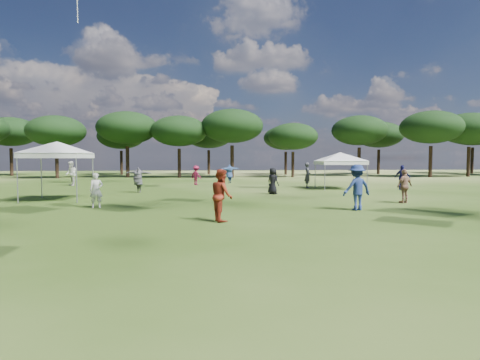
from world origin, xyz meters
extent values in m
cylinder|color=black|center=(-15.51, 44.30, 1.57)|extent=(0.36, 0.36, 3.14)
ellipsoid|color=black|center=(-15.51, 44.30, 5.03)|extent=(6.11, 6.11, 3.29)
cylinder|color=black|center=(-8.39, 45.81, 1.73)|extent=(0.40, 0.40, 3.46)
ellipsoid|color=black|center=(-8.39, 45.81, 5.54)|extent=(6.73, 6.73, 3.63)
cylinder|color=black|center=(-2.58, 44.63, 1.61)|extent=(0.37, 0.37, 3.21)
ellipsoid|color=black|center=(-2.58, 44.63, 5.14)|extent=(6.24, 6.24, 3.36)
cylinder|color=black|center=(3.26, 44.18, 1.78)|extent=(0.41, 0.41, 3.56)
ellipsoid|color=black|center=(3.26, 44.18, 5.69)|extent=(6.91, 6.91, 3.73)
cylinder|color=black|center=(10.19, 44.51, 1.44)|extent=(0.33, 0.33, 2.88)
ellipsoid|color=black|center=(10.19, 44.51, 4.61)|extent=(5.60, 5.60, 3.02)
cylinder|color=black|center=(18.96, 46.98, 1.72)|extent=(0.39, 0.39, 3.44)
ellipsoid|color=black|center=(18.96, 46.98, 5.51)|extent=(6.69, 6.69, 3.60)
cylinder|color=black|center=(25.77, 43.05, 1.77)|extent=(0.40, 0.40, 3.53)
ellipsoid|color=black|center=(25.77, 43.05, 5.65)|extent=(6.86, 6.86, 3.70)
cylinder|color=black|center=(30.65, 43.46, 1.73)|extent=(0.40, 0.40, 3.47)
ellipsoid|color=black|center=(30.65, 43.46, 5.55)|extent=(6.74, 6.74, 3.63)
cylinder|color=black|center=(-23.40, 51.57, 1.68)|extent=(0.39, 0.39, 3.37)
ellipsoid|color=black|center=(-23.40, 51.57, 5.39)|extent=(6.54, 6.54, 3.53)
cylinder|color=black|center=(-10.52, 53.31, 1.56)|extent=(0.36, 0.36, 3.11)
ellipsoid|color=black|center=(-10.52, 53.31, 4.98)|extent=(6.05, 6.05, 3.26)
cylinder|color=black|center=(0.83, 52.52, 1.60)|extent=(0.37, 0.37, 3.20)
ellipsoid|color=black|center=(0.83, 52.52, 5.12)|extent=(6.21, 6.21, 3.35)
cylinder|color=black|center=(10.82, 51.34, 1.50)|extent=(0.34, 0.34, 2.99)
ellipsoid|color=black|center=(10.82, 51.34, 4.79)|extent=(5.81, 5.81, 3.13)
cylinder|color=black|center=(23.62, 51.75, 1.66)|extent=(0.38, 0.38, 3.31)
ellipsoid|color=black|center=(23.62, 51.75, 5.30)|extent=(6.43, 6.43, 3.47)
cylinder|color=black|center=(37.30, 52.12, 1.82)|extent=(0.42, 0.42, 3.64)
ellipsoid|color=black|center=(37.30, 52.12, 5.82)|extent=(7.06, 7.06, 3.81)
cylinder|color=gray|center=(-8.88, 19.81, 1.17)|extent=(0.06, 0.06, 2.33)
cylinder|color=gray|center=(-6.14, 19.76, 1.17)|extent=(0.06, 0.06, 2.33)
cylinder|color=gray|center=(-8.82, 22.55, 1.17)|extent=(0.06, 0.06, 2.33)
cylinder|color=gray|center=(-6.08, 22.50, 1.17)|extent=(0.06, 0.06, 2.33)
cube|color=silver|center=(-7.48, 21.16, 2.28)|extent=(2.96, 2.96, 0.25)
pyramid|color=silver|center=(-7.48, 21.16, 3.01)|extent=(5.91, 5.91, 0.60)
cylinder|color=gray|center=(8.03, 25.79, 0.94)|extent=(0.06, 0.06, 1.89)
cylinder|color=gray|center=(10.89, 25.63, 0.94)|extent=(0.06, 0.06, 1.89)
cylinder|color=gray|center=(8.20, 28.65, 0.94)|extent=(0.06, 0.06, 1.89)
cylinder|color=gray|center=(11.06, 28.48, 0.94)|extent=(0.06, 0.06, 1.89)
cube|color=silver|center=(9.55, 27.14, 1.84)|extent=(3.19, 3.19, 0.25)
pyramid|color=silver|center=(9.55, 27.14, 2.56)|extent=(6.14, 6.14, 0.60)
imported|color=navy|center=(6.26, 15.83, 0.95)|extent=(1.36, 0.96, 1.90)
imported|color=navy|center=(13.36, 25.65, 0.85)|extent=(1.04, 0.93, 1.69)
imported|color=#454449|center=(-4.10, 25.40, 0.79)|extent=(1.97, 1.37, 1.59)
imported|color=navy|center=(2.24, 34.13, 0.80)|extent=(1.97, 1.48, 1.61)
imported|color=maroon|center=(-0.57, 32.20, 0.78)|extent=(1.13, 1.12, 1.57)
imported|color=maroon|center=(0.54, 13.44, 0.90)|extent=(0.84, 0.99, 1.80)
imported|color=#333338|center=(7.55, 28.32, 0.92)|extent=(0.53, 0.73, 1.84)
imported|color=silver|center=(-10.29, 32.22, 0.96)|extent=(1.11, 1.18, 1.92)
imported|color=#B8B6AD|center=(-4.70, 17.71, 0.76)|extent=(0.64, 0.52, 1.52)
imported|color=#90664F|center=(9.57, 18.18, 0.82)|extent=(1.04, 0.74, 1.63)
imported|color=black|center=(4.13, 23.55, 0.79)|extent=(0.89, 0.92, 1.59)
camera|label=1|loc=(-0.15, -0.16, 2.16)|focal=30.00mm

